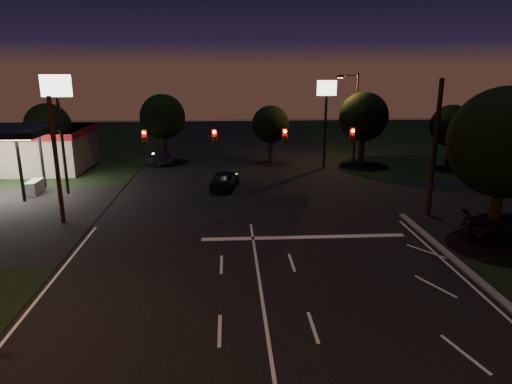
{
  "coord_description": "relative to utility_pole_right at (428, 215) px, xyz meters",
  "views": [
    {
      "loc": [
        -1.36,
        -13.39,
        9.76
      ],
      "look_at": [
        0.14,
        10.84,
        3.0
      ],
      "focal_mm": 32.0,
      "sensor_mm": 36.0,
      "label": 1
    }
  ],
  "objects": [
    {
      "name": "ground",
      "position": [
        -12.0,
        -15.0,
        0.0
      ],
      "size": [
        140.0,
        140.0,
        0.0
      ],
      "primitive_type": "plane",
      "color": "black",
      "rests_on": "ground"
    },
    {
      "name": "tree_far_a",
      "position": [
        -29.98,
        15.12,
        4.26
      ],
      "size": [
        4.2,
        4.2,
        6.42
      ],
      "color": "black",
      "rests_on": "ground"
    },
    {
      "name": "signal_span",
      "position": [
        -12.0,
        -0.04,
        5.5
      ],
      "size": [
        24.0,
        0.4,
        1.56
      ],
      "color": "black",
      "rests_on": "ground"
    },
    {
      "name": "stop_bar",
      "position": [
        -9.0,
        -3.5,
        0.01
      ],
      "size": [
        12.0,
        0.5,
        0.01
      ],
      "primitive_type": "cube",
      "color": "silver",
      "rests_on": "ground"
    },
    {
      "name": "utility_pole_right",
      "position": [
        0.0,
        0.0,
        0.0
      ],
      "size": [
        0.3,
        0.3,
        9.0
      ],
      "primitive_type": "cylinder",
      "color": "black",
      "rests_on": "ground"
    },
    {
      "name": "tree_far_c",
      "position": [
        -8.98,
        18.1,
        3.9
      ],
      "size": [
        3.8,
        3.8,
        5.86
      ],
      "color": "black",
      "rests_on": "ground"
    },
    {
      "name": "tree_far_d",
      "position": [
        0.02,
        16.13,
        4.83
      ],
      "size": [
        4.8,
        4.8,
        7.3
      ],
      "color": "black",
      "rests_on": "ground"
    },
    {
      "name": "utility_pole_left",
      "position": [
        -24.0,
        0.0,
        0.0
      ],
      "size": [
        0.28,
        0.28,
        8.0
      ],
      "primitive_type": "cylinder",
      "color": "black",
      "rests_on": "ground"
    },
    {
      "name": "pole_sign_right",
      "position": [
        -4.0,
        15.0,
        6.24
      ],
      "size": [
        1.8,
        0.3,
        8.4
      ],
      "color": "black",
      "rests_on": "ground"
    },
    {
      "name": "tree_far_b",
      "position": [
        -19.98,
        19.13,
        4.61
      ],
      "size": [
        4.6,
        4.6,
        6.98
      ],
      "color": "black",
      "rests_on": "ground"
    },
    {
      "name": "street_light_right_far",
      "position": [
        -0.76,
        17.0,
        5.24
      ],
      "size": [
        2.2,
        0.35,
        9.0
      ],
      "color": "black",
      "rests_on": "ground"
    },
    {
      "name": "tree_right_near",
      "position": [
        1.53,
        -4.83,
        5.68
      ],
      "size": [
        6.0,
        6.0,
        8.76
      ],
      "color": "black",
      "rests_on": "ground"
    },
    {
      "name": "tree_far_e",
      "position": [
        8.02,
        14.11,
        4.11
      ],
      "size": [
        4.0,
        4.0,
        6.18
      ],
      "color": "black",
      "rests_on": "ground"
    },
    {
      "name": "gas_station",
      "position": [
        -33.86,
        15.39,
        2.38
      ],
      "size": [
        14.2,
        16.1,
        5.25
      ],
      "color": "gray",
      "rests_on": "ground"
    },
    {
      "name": "car_oncoming_b",
      "position": [
        -20.13,
        18.09,
        0.62
      ],
      "size": [
        2.42,
        4.01,
        1.25
      ],
      "primitive_type": "imported",
      "rotation": [
        0.0,
        0.0,
        3.45
      ],
      "color": "black",
      "rests_on": "ground"
    },
    {
      "name": "car_oncoming_a",
      "position": [
        -13.68,
        7.9,
        0.77
      ],
      "size": [
        2.71,
        4.82,
        1.55
      ],
      "primitive_type": "imported",
      "rotation": [
        0.0,
        0.0,
        2.94
      ],
      "color": "black",
      "rests_on": "ground"
    },
    {
      "name": "pole_sign_left_near",
      "position": [
        -26.0,
        7.0,
        6.98
      ],
      "size": [
        2.2,
        0.3,
        9.1
      ],
      "color": "black",
      "rests_on": "ground"
    }
  ]
}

